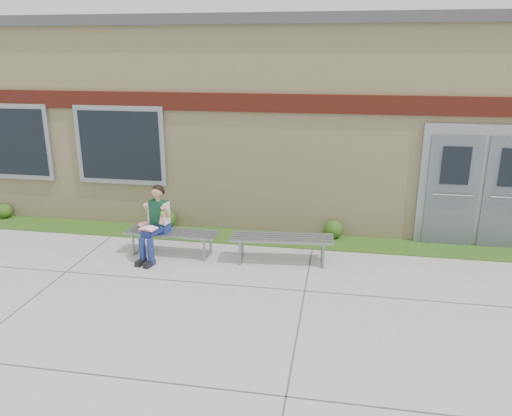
# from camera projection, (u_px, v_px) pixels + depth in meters

# --- Properties ---
(ground) EXTENTS (80.00, 80.00, 0.00)m
(ground) POSITION_uv_depth(u_px,v_px,m) (235.00, 301.00, 7.38)
(ground) COLOR #9E9E99
(ground) RESTS_ON ground
(grass_strip) EXTENTS (16.00, 0.80, 0.02)m
(grass_strip) POSITION_uv_depth(u_px,v_px,m) (263.00, 238.00, 9.82)
(grass_strip) COLOR #254412
(grass_strip) RESTS_ON ground
(school_building) EXTENTS (16.20, 6.22, 4.20)m
(school_building) POSITION_uv_depth(u_px,v_px,m) (285.00, 111.00, 12.37)
(school_building) COLOR beige
(school_building) RESTS_ON ground
(bench_left) EXTENTS (1.68, 0.52, 0.43)m
(bench_left) POSITION_uv_depth(u_px,v_px,m) (172.00, 237.00, 9.00)
(bench_left) COLOR gray
(bench_left) RESTS_ON ground
(bench_right) EXTENTS (1.82, 0.64, 0.46)m
(bench_right) POSITION_uv_depth(u_px,v_px,m) (282.00, 243.00, 8.66)
(bench_right) COLOR gray
(bench_right) RESTS_ON ground
(girl) EXTENTS (0.49, 0.83, 1.31)m
(girl) POSITION_uv_depth(u_px,v_px,m) (155.00, 221.00, 8.75)
(girl) COLOR navy
(girl) RESTS_ON ground
(shrub_west) EXTENTS (0.31, 0.31, 0.31)m
(shrub_west) POSITION_uv_depth(u_px,v_px,m) (5.00, 211.00, 10.96)
(shrub_west) COLOR #254412
(shrub_west) RESTS_ON grass_strip
(shrub_mid) EXTENTS (0.38, 0.38, 0.38)m
(shrub_mid) POSITION_uv_depth(u_px,v_px,m) (167.00, 219.00, 10.33)
(shrub_mid) COLOR #254412
(shrub_mid) RESTS_ON grass_strip
(shrub_east) EXTENTS (0.36, 0.36, 0.36)m
(shrub_east) POSITION_uv_depth(u_px,v_px,m) (334.00, 229.00, 9.77)
(shrub_east) COLOR #254412
(shrub_east) RESTS_ON grass_strip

